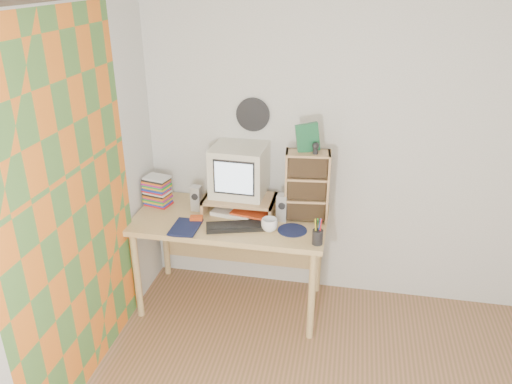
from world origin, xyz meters
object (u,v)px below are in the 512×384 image
at_px(keyboard, 236,227).
at_px(cd_rack, 307,186).
at_px(desk, 233,230).
at_px(dvd_stack, 157,189).
at_px(mug, 269,225).
at_px(crt_monitor, 238,172).
at_px(diary, 173,225).

relative_size(keyboard, cd_rack, 0.80).
xyz_separation_m(desk, cd_rack, (0.54, 0.02, 0.39)).
distance_m(dvd_stack, mug, 0.95).
xyz_separation_m(crt_monitor, keyboard, (0.05, -0.30, -0.29)).
bearing_deg(desk, keyboard, -70.45).
height_order(cd_rack, diary, cd_rack).
bearing_deg(dvd_stack, cd_rack, 11.80).
bearing_deg(crt_monitor, dvd_stack, -173.31).
bearing_deg(keyboard, mug, -14.05).
xyz_separation_m(mug, diary, (-0.67, -0.09, -0.02)).
xyz_separation_m(crt_monitor, cd_rack, (0.51, -0.06, -0.05)).
bearing_deg(dvd_stack, crt_monitor, 16.87).
bearing_deg(mug, desk, 146.94).
relative_size(desk, cd_rack, 2.73).
bearing_deg(desk, diary, -140.65).
height_order(crt_monitor, dvd_stack, crt_monitor).
xyz_separation_m(desk, dvd_stack, (-0.59, 0.04, 0.26)).
distance_m(desk, cd_rack, 0.67).
bearing_deg(mug, dvd_stack, 164.86).
distance_m(desk, diary, 0.49).
distance_m(desk, mug, 0.42).
bearing_deg(cd_rack, crt_monitor, 166.95).
bearing_deg(crt_monitor, diary, -133.17).
distance_m(desk, keyboard, 0.27).
relative_size(crt_monitor, cd_rack, 0.75).
height_order(keyboard, diary, diary).
bearing_deg(cd_rack, desk, 176.54).
bearing_deg(diary, desk, 39.12).
relative_size(dvd_stack, cd_rack, 0.51).
bearing_deg(keyboard, diary, 172.95).
bearing_deg(keyboard, crt_monitor, 81.51).
distance_m(cd_rack, mug, 0.38).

